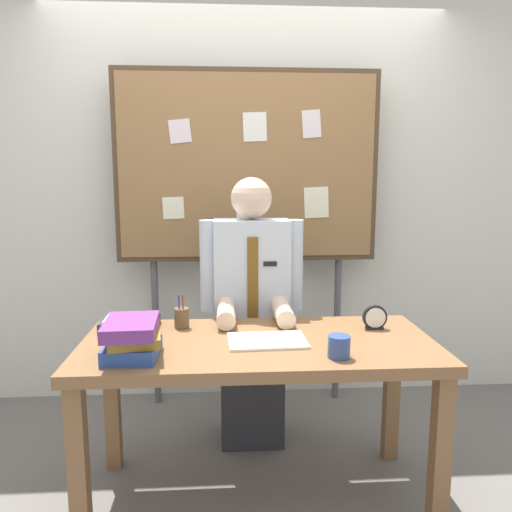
{
  "coord_description": "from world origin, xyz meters",
  "views": [
    {
      "loc": [
        -0.15,
        -2.09,
        1.47
      ],
      "look_at": [
        0.0,
        0.16,
        1.1
      ],
      "focal_mm": 35.05,
      "sensor_mm": 36.0,
      "label": 1
    }
  ],
  "objects_px": {
    "pen_holder": "(182,318)",
    "paper_tray": "(130,323)",
    "open_notebook": "(267,341)",
    "coffee_mug": "(339,347)",
    "desk_clock": "(375,318)",
    "desk": "(258,363)",
    "bulletin_board": "(247,171)",
    "book_stack": "(132,338)",
    "person": "(252,321)"
  },
  "relations": [
    {
      "from": "desk",
      "to": "book_stack",
      "type": "xyz_separation_m",
      "value": [
        -0.51,
        -0.17,
        0.18
      ]
    },
    {
      "from": "desk",
      "to": "book_stack",
      "type": "distance_m",
      "value": 0.57
    },
    {
      "from": "person",
      "to": "pen_holder",
      "type": "distance_m",
      "value": 0.49
    },
    {
      "from": "bulletin_board",
      "to": "person",
      "type": "bearing_deg",
      "value": -90.02
    },
    {
      "from": "person",
      "to": "book_stack",
      "type": "xyz_separation_m",
      "value": [
        -0.51,
        -0.7,
        0.15
      ]
    },
    {
      "from": "desk_clock",
      "to": "pen_holder",
      "type": "relative_size",
      "value": 0.72
    },
    {
      "from": "coffee_mug",
      "to": "paper_tray",
      "type": "xyz_separation_m",
      "value": [
        -0.9,
        0.44,
        -0.02
      ]
    },
    {
      "from": "desk",
      "to": "pen_holder",
      "type": "relative_size",
      "value": 9.65
    },
    {
      "from": "desk",
      "to": "pen_holder",
      "type": "xyz_separation_m",
      "value": [
        -0.35,
        0.21,
        0.15
      ]
    },
    {
      "from": "bulletin_board",
      "to": "book_stack",
      "type": "bearing_deg",
      "value": -113.85
    },
    {
      "from": "book_stack",
      "to": "coffee_mug",
      "type": "bearing_deg",
      "value": -3.95
    },
    {
      "from": "desk_clock",
      "to": "pen_holder",
      "type": "bearing_deg",
      "value": 175.04
    },
    {
      "from": "bulletin_board",
      "to": "coffee_mug",
      "type": "distance_m",
      "value": 1.44
    },
    {
      "from": "desk",
      "to": "bulletin_board",
      "type": "relative_size",
      "value": 0.74
    },
    {
      "from": "open_notebook",
      "to": "desk_clock",
      "type": "xyz_separation_m",
      "value": [
        0.52,
        0.15,
        0.05
      ]
    },
    {
      "from": "bulletin_board",
      "to": "desk_clock",
      "type": "bearing_deg",
      "value": -56.98
    },
    {
      "from": "open_notebook",
      "to": "coffee_mug",
      "type": "height_order",
      "value": "coffee_mug"
    },
    {
      "from": "open_notebook",
      "to": "pen_holder",
      "type": "distance_m",
      "value": 0.45
    },
    {
      "from": "desk",
      "to": "person",
      "type": "relative_size",
      "value": 1.06
    },
    {
      "from": "desk_clock",
      "to": "pen_holder",
      "type": "xyz_separation_m",
      "value": [
        -0.91,
        0.08,
        -0.0
      ]
    },
    {
      "from": "book_stack",
      "to": "open_notebook",
      "type": "bearing_deg",
      "value": 15.11
    },
    {
      "from": "bulletin_board",
      "to": "open_notebook",
      "type": "xyz_separation_m",
      "value": [
        0.04,
        -1.01,
        -0.74
      ]
    },
    {
      "from": "open_notebook",
      "to": "pen_holder",
      "type": "relative_size",
      "value": 2.11
    },
    {
      "from": "desk",
      "to": "desk_clock",
      "type": "xyz_separation_m",
      "value": [
        0.56,
        0.13,
        0.15
      ]
    },
    {
      "from": "paper_tray",
      "to": "open_notebook",
      "type": "bearing_deg",
      "value": -20.44
    },
    {
      "from": "bulletin_board",
      "to": "coffee_mug",
      "type": "relative_size",
      "value": 23.39
    },
    {
      "from": "bulletin_board",
      "to": "desk_clock",
      "type": "xyz_separation_m",
      "value": [
        0.56,
        -0.86,
        -0.69
      ]
    },
    {
      "from": "bulletin_board",
      "to": "desk_clock",
      "type": "distance_m",
      "value": 1.24
    },
    {
      "from": "bulletin_board",
      "to": "pen_holder",
      "type": "height_order",
      "value": "bulletin_board"
    },
    {
      "from": "person",
      "to": "coffee_mug",
      "type": "xyz_separation_m",
      "value": [
        0.3,
        -0.75,
        0.11
      ]
    },
    {
      "from": "desk",
      "to": "pen_holder",
      "type": "bearing_deg",
      "value": 148.84
    },
    {
      "from": "desk_clock",
      "to": "paper_tray",
      "type": "distance_m",
      "value": 1.15
    },
    {
      "from": "desk_clock",
      "to": "coffee_mug",
      "type": "relative_size",
      "value": 1.28
    },
    {
      "from": "book_stack",
      "to": "person",
      "type": "bearing_deg",
      "value": 53.72
    },
    {
      "from": "desk_clock",
      "to": "coffee_mug",
      "type": "height_order",
      "value": "desk_clock"
    },
    {
      "from": "coffee_mug",
      "to": "desk",
      "type": "bearing_deg",
      "value": 143.59
    },
    {
      "from": "book_stack",
      "to": "desk_clock",
      "type": "relative_size",
      "value": 2.51
    },
    {
      "from": "open_notebook",
      "to": "coffee_mug",
      "type": "relative_size",
      "value": 3.76
    },
    {
      "from": "bulletin_board",
      "to": "book_stack",
      "type": "xyz_separation_m",
      "value": [
        -0.51,
        -1.16,
        -0.67
      ]
    },
    {
      "from": "desk",
      "to": "open_notebook",
      "type": "relative_size",
      "value": 4.58
    },
    {
      "from": "person",
      "to": "desk_clock",
      "type": "bearing_deg",
      "value": -35.43
    },
    {
      "from": "person",
      "to": "bulletin_board",
      "type": "distance_m",
      "value": 0.94
    },
    {
      "from": "bulletin_board",
      "to": "coffee_mug",
      "type": "height_order",
      "value": "bulletin_board"
    },
    {
      "from": "book_stack",
      "to": "desk",
      "type": "bearing_deg",
      "value": 18.18
    },
    {
      "from": "paper_tray",
      "to": "coffee_mug",
      "type": "bearing_deg",
      "value": -26.09
    },
    {
      "from": "person",
      "to": "open_notebook",
      "type": "xyz_separation_m",
      "value": [
        0.04,
        -0.55,
        0.08
      ]
    },
    {
      "from": "pen_holder",
      "to": "paper_tray",
      "type": "distance_m",
      "value": 0.24
    },
    {
      "from": "desk",
      "to": "desk_clock",
      "type": "relative_size",
      "value": 13.4
    },
    {
      "from": "person",
      "to": "coffee_mug",
      "type": "bearing_deg",
      "value": -68.01
    },
    {
      "from": "book_stack",
      "to": "paper_tray",
      "type": "xyz_separation_m",
      "value": [
        -0.08,
        0.38,
        -0.05
      ]
    }
  ]
}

